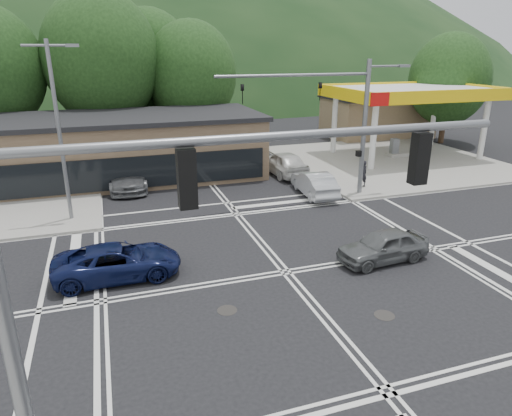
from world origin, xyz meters
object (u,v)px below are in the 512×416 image
object	(u,v)px
car_queue_a	(314,183)
pedestrian	(363,174)
car_blue_west	(118,262)
car_northbound	(128,175)
car_queue_b	(284,163)
car_grey_center	(383,246)

from	to	relation	value
car_queue_a	pedestrian	xyz separation A→B (m)	(3.47, 0.18, 0.26)
car_queue_a	car_blue_west	bearing A→B (deg)	35.62
car_queue_a	car_northbound	xyz separation A→B (m)	(-10.76, 5.24, 0.07)
car_blue_west	car_queue_b	world-z (taller)	car_queue_b
car_grey_center	car_queue_b	xyz separation A→B (m)	(1.20, 14.30, 0.17)
pedestrian	car_queue_a	bearing A→B (deg)	-4.78
car_grey_center	pedestrian	bearing A→B (deg)	149.40
car_grey_center	car_queue_a	size ratio (longest dim) A/B	0.89
car_blue_west	car_northbound	world-z (taller)	car_northbound
car_queue_a	car_queue_b	xyz separation A→B (m)	(0.00, 5.00, 0.11)
car_blue_west	car_queue_a	bearing A→B (deg)	-58.54
car_queue_b	car_northbound	world-z (taller)	car_queue_b
car_northbound	car_queue_a	bearing A→B (deg)	-23.45
pedestrian	car_blue_west	bearing A→B (deg)	18.12
car_queue_a	pedestrian	bearing A→B (deg)	-172.84
car_queue_b	pedestrian	distance (m)	5.95
car_grey_center	car_queue_b	world-z (taller)	car_queue_b
car_queue_a	car_northbound	bearing A→B (deg)	-21.74
car_grey_center	car_queue_a	distance (m)	9.38
car_northbound	car_blue_west	bearing A→B (deg)	-92.87
car_queue_a	car_northbound	distance (m)	11.96
car_queue_a	car_queue_b	size ratio (longest dim) A/B	0.90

